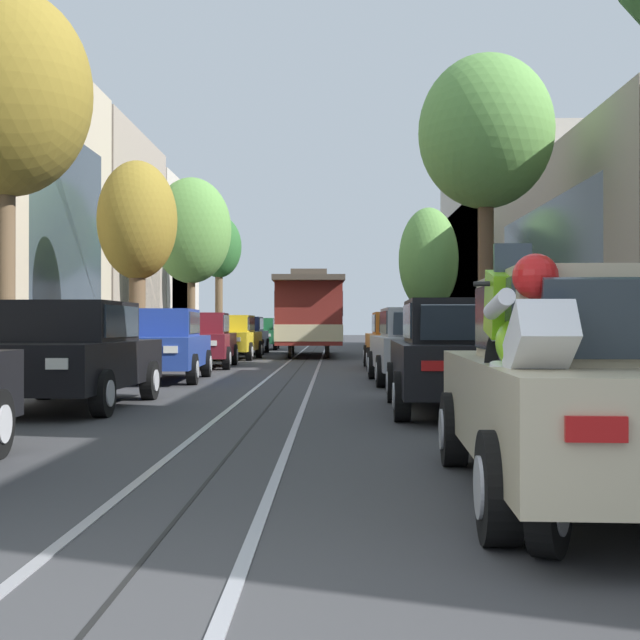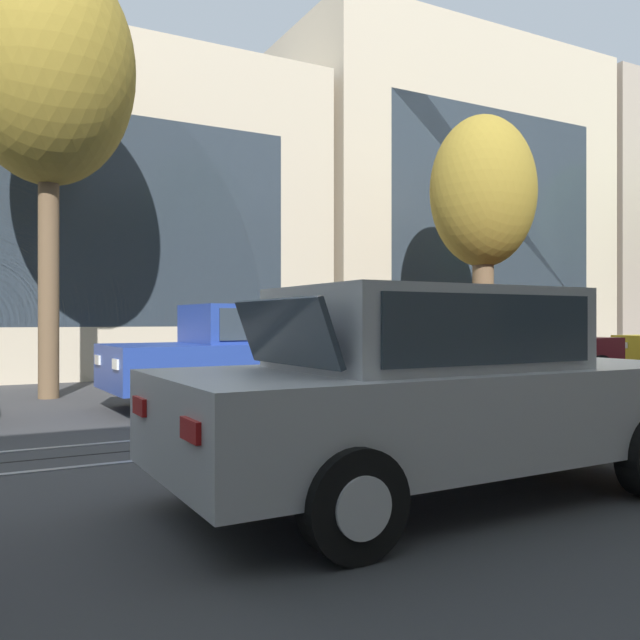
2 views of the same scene
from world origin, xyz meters
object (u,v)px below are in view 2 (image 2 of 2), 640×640
parked_car_maroon_fourth_left (520,347)px  street_tree_kerb_left_second (49,72)px  street_tree_kerb_left_mid (483,195)px  parked_car_silver_mid_right (435,390)px  parked_car_blue_mid_left (249,354)px  pedestrian_on_left_pavement (388,336)px

parked_car_maroon_fourth_left → street_tree_kerb_left_second: bearing=-105.1°
street_tree_kerb_left_second → street_tree_kerb_left_mid: street_tree_kerb_left_second is taller
parked_car_silver_mid_right → street_tree_kerb_left_second: size_ratio=0.57×
street_tree_kerb_left_mid → street_tree_kerb_left_second: bearing=-91.7°
parked_car_maroon_fourth_left → parked_car_blue_mid_left: bearing=-89.5°
street_tree_kerb_left_mid → pedestrian_on_left_pavement: (-0.74, -2.19, -3.33)m
street_tree_kerb_left_mid → parked_car_silver_mid_right: bearing=-44.2°
pedestrian_on_left_pavement → parked_car_maroon_fourth_left: bearing=25.3°
street_tree_kerb_left_second → parked_car_blue_mid_left: bearing=48.9°
parked_car_silver_mid_right → pedestrian_on_left_pavement: size_ratio=2.58×
parked_car_maroon_fourth_left → street_tree_kerb_left_second: street_tree_kerb_left_second is taller
parked_car_silver_mid_right → street_tree_kerb_left_mid: size_ratio=0.71×
parked_car_blue_mid_left → street_tree_kerb_left_mid: size_ratio=0.71×
parked_car_blue_mid_left → parked_car_silver_mid_right: size_ratio=1.01×
parked_car_blue_mid_left → street_tree_kerb_left_second: (-2.37, -2.72, 4.80)m
parked_car_maroon_fourth_left → street_tree_kerb_left_mid: street_tree_kerb_left_mid is taller
parked_car_maroon_fourth_left → street_tree_kerb_left_second: size_ratio=0.58×
street_tree_kerb_left_mid → pedestrian_on_left_pavement: bearing=-108.8°
street_tree_kerb_left_second → street_tree_kerb_left_mid: bearing=88.3°
parked_car_blue_mid_left → pedestrian_on_left_pavement: bearing=121.7°
parked_car_blue_mid_left → pedestrian_on_left_pavement: size_ratio=2.60×
parked_car_blue_mid_left → parked_car_maroon_fourth_left: size_ratio=1.00×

